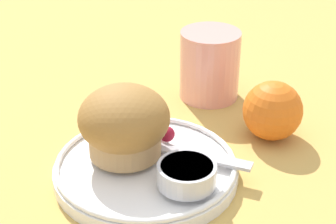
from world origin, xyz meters
name	(u,v)px	position (x,y,z in m)	size (l,w,h in m)	color
ground_plane	(148,168)	(0.00, 0.00, 0.00)	(3.00, 3.00, 0.00)	tan
plate	(146,168)	(0.01, -0.01, 0.01)	(0.20, 0.20, 0.02)	white
muffin	(124,123)	(-0.02, -0.02, 0.06)	(0.10, 0.10, 0.08)	tan
cream_ramekin	(185,174)	(0.07, 0.00, 0.03)	(0.06, 0.06, 0.02)	silver
berry_pair	(163,131)	(-0.02, 0.03, 0.03)	(0.03, 0.02, 0.02)	maroon
butter_knife	(175,151)	(0.02, 0.02, 0.02)	(0.15, 0.10, 0.00)	#B7B7BC
orange_fruit	(273,111)	(0.03, 0.16, 0.04)	(0.07, 0.07, 0.07)	orange
juice_glass	(210,65)	(-0.09, 0.16, 0.05)	(0.08, 0.08, 0.09)	#E5998C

